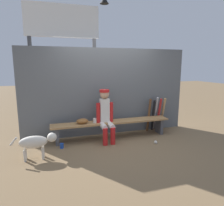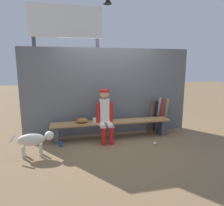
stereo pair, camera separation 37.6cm
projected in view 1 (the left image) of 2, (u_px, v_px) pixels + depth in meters
The scene contains 15 objects.
ground_plane at pixel (112, 138), 4.98m from camera, with size 30.00×30.00×0.00m, color brown.
chainlink_fence at pixel (108, 92), 5.13m from camera, with size 4.27×0.03×2.19m, color #595E63.
dugout_bench at pixel (112, 124), 4.92m from camera, with size 2.91×0.36×0.43m.
player_seated at pixel (106, 114), 4.71m from camera, with size 0.41×0.55×1.21m.
baseball_glove at pixel (82, 121), 4.68m from camera, with size 0.28×0.20×0.12m, color brown.
bat_wood_dark at pixel (149, 115), 5.40m from camera, with size 0.06×0.06×0.90m, color brown.
bat_aluminum_black at pixel (153, 115), 5.49m from camera, with size 0.06×0.06×0.85m, color black.
bat_aluminum_silver at pixel (155, 113), 5.53m from camera, with size 0.06×0.06×0.94m, color #B7B7BC.
bat_aluminum_red at pixel (159, 114), 5.50m from camera, with size 0.06×0.06×0.90m, color #B22323.
bat_wood_tan at pixel (163, 114), 5.59m from camera, with size 0.06×0.06×0.91m, color tan.
baseball at pixel (156, 142), 4.61m from camera, with size 0.07×0.07×0.07m, color white.
cup_on_ground at pixel (62, 146), 4.35m from camera, with size 0.08×0.08×0.11m, color #1E47AD.
cup_on_bench at pixel (95, 121), 4.74m from camera, with size 0.08×0.08×0.11m, color silver.
scoreboard at pixel (65, 37), 5.32m from camera, with size 2.18×0.27×3.56m.
dog at pixel (37, 142), 3.82m from camera, with size 0.84×0.20×0.49m.
Camera 1 is at (-1.39, -4.53, 1.76)m, focal length 32.32 mm.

